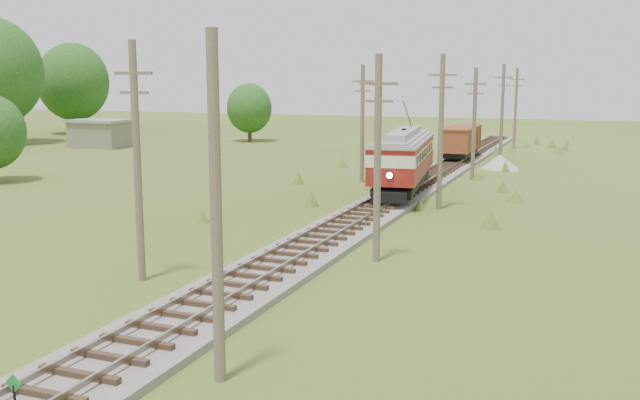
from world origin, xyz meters
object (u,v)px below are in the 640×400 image
at_px(streetcar, 403,156).
at_px(gondola, 461,140).
at_px(gravel_pile, 501,162).
at_px(switch_marker, 14,393).

bearing_deg(streetcar, gondola, 82.46).
distance_m(gondola, gravel_pile, 5.72).
bearing_deg(streetcar, gravel_pile, 68.60).
xyz_separation_m(gondola, gravel_pile, (4.17, -3.64, -1.45)).
bearing_deg(gravel_pile, streetcar, -103.86).
relative_size(gondola, gravel_pile, 2.32).
xyz_separation_m(switch_marker, gondola, (0.20, 53.84, 1.38)).
height_order(switch_marker, gravel_pile, gravel_pile).
distance_m(switch_marker, streetcar, 33.36).
height_order(streetcar, gondola, streetcar).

